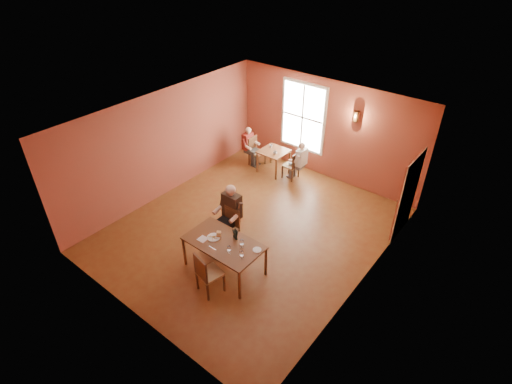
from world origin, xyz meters
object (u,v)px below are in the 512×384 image
Objects in this scene: second_table at (273,161)px; diner_maroon at (256,147)px; diner_white at (292,161)px; chair_empty at (210,272)px; chair_diner_main at (227,229)px; chair_diner_maroon at (257,152)px; main_table at (224,256)px; diner_main at (226,221)px; chair_diner_white at (291,165)px.

diner_maroon reaches higher than second_table.
second_table is at bearing 90.00° from diner_white.
chair_empty is 0.85× the size of diner_white.
chair_diner_main reaches higher than chair_diner_maroon.
chair_diner_main is 3.73m from second_table.
main_table reaches higher than second_table.
diner_main is 1.65× the size of chair_diner_white.
chair_diner_white is (-0.58, 3.55, -0.29)m from diner_main.
chair_diner_white is at bearing 117.59° from chair_empty.
chair_empty reaches higher than main_table.
diner_main is 1.45m from chair_empty.
chair_diner_maroon is (-2.38, 4.17, 0.06)m from main_table.
main_table is 1.15× the size of diner_main.
main_table is at bearing 30.02° from diner_maroon.
main_table is 4.51m from second_table.
diner_maroon is (-0.68, 0.00, 0.25)m from second_table.
main_table is 1.90× the size of chair_diner_white.
chair_empty is at bearing 28.34° from diner_maroon.
diner_main is (-0.50, 0.62, 0.34)m from main_table.
diner_main is 3.77m from second_table.
second_table is at bearing 90.00° from diner_maroon.
diner_main is at bearing 28.27° from diner_maroon.
main_table is 1.67× the size of chair_empty.
diner_white reaches higher than main_table.
main_table is 0.87m from diner_main.
diner_main reaches higher than diner_white.
chair_diner_maroon is 0.14m from diner_maroon.
chair_diner_white is (-0.58, 3.52, -0.05)m from chair_diner_main.
diner_maroon is (-2.59, 4.81, 0.09)m from chair_empty.
chair_diner_main is at bearing -170.66° from chair_diner_white.
chair_diner_white is 0.97× the size of chair_diner_maroon.
diner_white is at bearing -90.00° from chair_diner_white.
diner_maroon is at bearing -61.52° from chair_diner_main.
chair_diner_main is 3.56m from diner_white.
chair_diner_maroon reaches higher than second_table.
chair_empty is 4.96m from diner_white.
diner_maroon is (-1.91, 3.55, -0.14)m from diner_main.
diner_maroon reaches higher than chair_diner_maroon.
diner_main reaches higher than chair_empty.
diner_maroon is (-1.36, 0.00, 0.00)m from diner_white.
second_table is at bearing 90.00° from chair_diner_maroon.
main_table is at bearing -165.49° from chair_diner_white.
diner_white is 1.36m from diner_maroon.
diner_main is at bearing 90.00° from chair_diner_main.
second_table is 0.89× the size of chair_diner_white.
chair_empty is (0.18, -0.64, 0.11)m from main_table.
diner_maroon is at bearing 90.00° from chair_diner_white.
chair_diner_main is 3.57m from chair_diner_white.
diner_white is 1.00× the size of diner_maroon.
diner_white is at bearing 104.12° from main_table.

